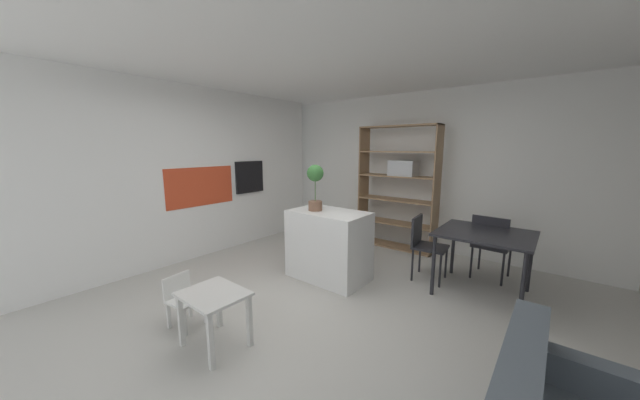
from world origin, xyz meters
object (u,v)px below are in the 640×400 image
Objects in this scene: child_table at (214,303)px; dining_chair_island_side at (424,241)px; dining_chair_far at (491,242)px; built_in_oven at (250,177)px; dining_table at (485,239)px; child_chair_left at (183,297)px; open_bookshelf at (399,183)px; potted_plant_on_island at (315,182)px; kitchen_island at (329,245)px.

child_table is 0.65× the size of dining_chair_island_side.
dining_chair_far reaches higher than dining_chair_island_side.
child_table is at bearing 65.66° from dining_chair_far.
dining_table is at bearing 6.25° from built_in_oven.
child_chair_left is 2.98m from dining_chair_island_side.
open_bookshelf is (2.27, 1.42, -0.07)m from built_in_oven.
child_chair_left is at bearing -52.76° from built_in_oven.
potted_plant_on_island is (1.92, -0.44, 0.07)m from built_in_oven.
kitchen_island is 1.79m from child_table.
kitchen_island is 1.69× the size of potted_plant_on_island.
open_bookshelf reaches higher than child_table.
child_table is at bearing -98.22° from child_chair_left.
kitchen_island is 2.03× the size of child_chair_left.
potted_plant_on_island is 1.66m from dining_chair_island_side.
child_table is 1.09× the size of child_chair_left.
child_table is 0.63× the size of dining_chair_far.
dining_table is at bearing 94.17° from dining_chair_far.
built_in_oven is 3.99m from dining_chair_far.
child_chair_left is at bearing -104.25° from kitchen_island.
built_in_oven is at bearing 92.52° from dining_chair_island_side.
dining_table is (3.83, 0.42, -0.54)m from built_in_oven.
dining_table is at bearing 24.97° from kitchen_island.
kitchen_island is 1.17× the size of dining_chair_far.
dining_table is 0.52m from dining_chair_far.
built_in_oven is at bearing 169.75° from kitchen_island.
dining_chair_far is at bearing 13.38° from built_in_oven.
child_table is at bearing -91.14° from open_bookshelf.
built_in_oven is 2.28m from kitchen_island.
open_bookshelf is 3.66m from child_table.
dining_chair_far is (1.71, 1.29, 0.07)m from kitchen_island.
open_bookshelf is 4.17× the size of child_chair_left.
dining_chair_far is (-0.01, 0.49, -0.16)m from dining_table.
open_bookshelf is at bearing 88.86° from child_table.
kitchen_island is 0.49× the size of open_bookshelf.
potted_plant_on_island is (-0.19, -0.06, 0.84)m from kitchen_island.
child_table is 2.74m from dining_chair_island_side.
potted_plant_on_island is 0.69× the size of dining_chair_far.
dining_chair_far is (1.62, 3.08, 0.12)m from child_table.
dining_chair_far is (0.71, 0.50, 0.01)m from dining_chair_island_side.
dining_chair_far is at bearing -18.11° from open_bookshelf.
dining_chair_far is at bearing -44.11° from child_chair_left.
kitchen_island reaches higher than child_table.
open_bookshelf is 1.91m from dining_table.
potted_plant_on_island is at bearing -163.31° from kitchen_island.
potted_plant_on_island is at bearing 38.82° from dining_chair_far.
child_chair_left is 3.41m from dining_table.
built_in_oven is at bearing 28.23° from child_chair_left.
potted_plant_on_island is at bearing 120.48° from dining_chair_island_side.
child_chair_left reaches higher than child_table.
open_bookshelf is at bearing -18.75° from child_chair_left.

